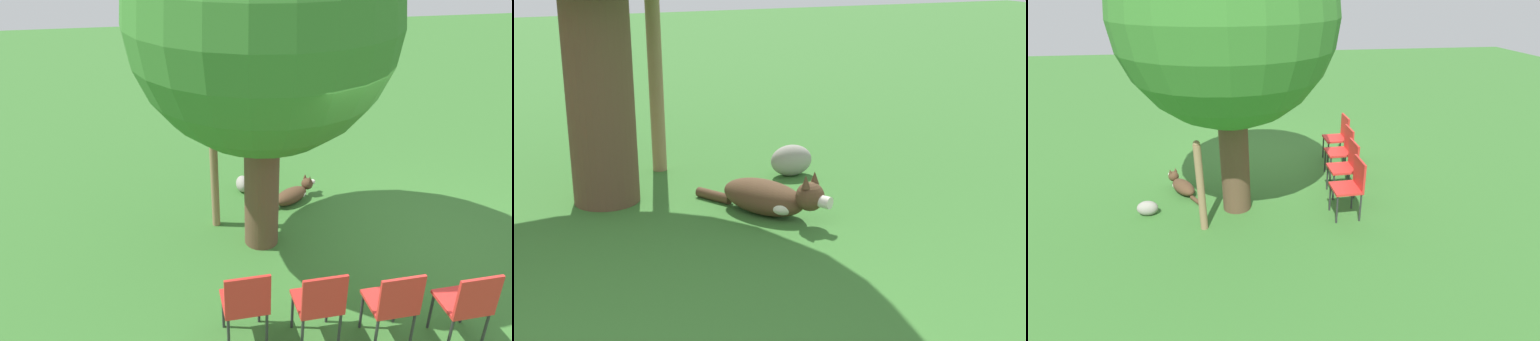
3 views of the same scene
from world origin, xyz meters
TOP-DOWN VIEW (x-y plane):
  - ground_plane at (0.00, 0.00)m, footprint 30.00×30.00m
  - dog at (1.39, 0.88)m, footprint 0.64×0.92m
  - fence_post at (0.96, 2.09)m, footprint 0.11×0.11m
  - garden_rock at (1.84, 1.59)m, footprint 0.32×0.20m

SIDE VIEW (x-z plane):
  - ground_plane at x=0.00m, z-range 0.00..0.00m
  - garden_rock at x=1.84m, z-range 0.00..0.23m
  - dog at x=1.39m, z-range -0.05..0.29m
  - fence_post at x=0.96m, z-range 0.01..1.38m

